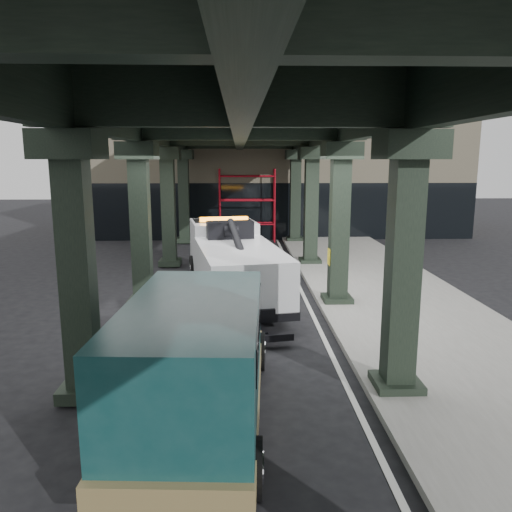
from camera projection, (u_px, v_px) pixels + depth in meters
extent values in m
plane|color=black|center=(256.00, 327.00, 13.60)|extent=(90.00, 90.00, 0.00)
cube|color=gray|center=(397.00, 302.00, 15.70)|extent=(5.00, 40.00, 0.15)
cube|color=silver|center=(308.00, 305.00, 15.62)|extent=(0.12, 38.00, 0.01)
cube|color=black|center=(403.00, 269.00, 9.28)|extent=(0.55, 0.55, 5.00)
cube|color=black|center=(410.00, 145.00, 8.86)|extent=(1.10, 1.10, 0.50)
cube|color=black|center=(396.00, 385.00, 9.73)|extent=(0.90, 0.90, 0.24)
cube|color=black|center=(339.00, 226.00, 15.17)|extent=(0.55, 0.55, 5.00)
cube|color=black|center=(342.00, 151.00, 14.74)|extent=(1.10, 1.10, 0.50)
cube|color=black|center=(337.00, 300.00, 15.61)|extent=(0.90, 0.90, 0.24)
cube|color=black|center=(311.00, 207.00, 21.06)|extent=(0.55, 0.55, 5.00)
cube|color=black|center=(312.00, 153.00, 20.63)|extent=(1.10, 1.10, 0.50)
cube|color=black|center=(310.00, 261.00, 21.50)|extent=(0.90, 0.90, 0.24)
cube|color=black|center=(295.00, 197.00, 26.94)|extent=(0.55, 0.55, 5.00)
cube|color=black|center=(296.00, 155.00, 26.52)|extent=(1.10, 1.10, 0.50)
cube|color=black|center=(295.00, 239.00, 27.39)|extent=(0.90, 0.90, 0.24)
cube|color=black|center=(77.00, 271.00, 9.08)|extent=(0.55, 0.55, 5.00)
cube|color=black|center=(69.00, 145.00, 8.66)|extent=(1.10, 1.10, 0.50)
cube|color=black|center=(86.00, 389.00, 9.53)|extent=(0.90, 0.90, 0.24)
cube|color=black|center=(141.00, 227.00, 14.97)|extent=(0.55, 0.55, 5.00)
cube|color=black|center=(137.00, 151.00, 14.54)|extent=(1.10, 1.10, 0.50)
cube|color=black|center=(144.00, 301.00, 15.41)|extent=(0.90, 0.90, 0.24)
cube|color=black|center=(168.00, 208.00, 20.86)|extent=(0.55, 0.55, 5.00)
cube|color=black|center=(167.00, 153.00, 20.43)|extent=(1.10, 1.10, 0.50)
cube|color=black|center=(170.00, 262.00, 21.30)|extent=(0.90, 0.90, 0.24)
cube|color=black|center=(184.00, 197.00, 26.74)|extent=(0.55, 0.55, 5.00)
cube|color=black|center=(183.00, 155.00, 26.31)|extent=(1.10, 1.10, 0.50)
cube|color=black|center=(185.00, 240.00, 27.19)|extent=(0.90, 0.90, 0.24)
cube|color=black|center=(342.00, 123.00, 14.59)|extent=(0.35, 32.00, 1.10)
cube|color=black|center=(136.00, 122.00, 14.39)|extent=(0.35, 32.00, 1.10)
cube|color=black|center=(240.00, 123.00, 14.49)|extent=(0.35, 32.00, 1.10)
cube|color=black|center=(240.00, 98.00, 14.36)|extent=(7.40, 32.00, 0.30)
cube|color=#C6B793|center=(276.00, 167.00, 32.52)|extent=(22.00, 10.00, 8.00)
cylinder|color=red|center=(220.00, 205.00, 27.79)|extent=(0.08, 0.08, 4.00)
cylinder|color=red|center=(220.00, 206.00, 27.00)|extent=(0.08, 0.08, 4.00)
cylinder|color=red|center=(274.00, 205.00, 27.89)|extent=(0.08, 0.08, 4.00)
cylinder|color=red|center=(275.00, 206.00, 27.10)|extent=(0.08, 0.08, 4.00)
cylinder|color=red|center=(247.00, 223.00, 28.03)|extent=(3.00, 0.08, 0.08)
cylinder|color=red|center=(247.00, 199.00, 27.78)|extent=(3.00, 0.08, 0.08)
cylinder|color=red|center=(247.00, 176.00, 27.53)|extent=(3.00, 0.08, 0.08)
cube|color=black|center=(234.00, 282.00, 15.90)|extent=(2.13, 7.15, 0.24)
cube|color=white|center=(224.00, 244.00, 18.07)|extent=(2.57, 2.61, 1.70)
cube|color=white|center=(220.00, 252.00, 19.11)|extent=(2.30, 1.03, 0.85)
cube|color=black|center=(222.00, 231.00, 18.21)|extent=(2.26, 1.56, 0.80)
cube|color=white|center=(240.00, 270.00, 14.74)|extent=(3.04, 5.04, 1.32)
cube|color=orange|center=(224.00, 219.00, 17.71)|extent=(1.72, 0.55, 0.15)
cube|color=black|center=(230.00, 230.00, 16.38)|extent=(1.59, 0.82, 0.57)
cylinder|color=black|center=(239.00, 246.00, 14.79)|extent=(0.78, 3.30, 1.27)
cube|color=black|center=(257.00, 327.00, 12.61)|extent=(0.50, 1.35, 0.17)
cube|color=black|center=(262.00, 338.00, 11.98)|extent=(1.53, 0.49, 0.17)
cylinder|color=black|center=(195.00, 270.00, 18.32)|extent=(0.50, 1.08, 1.04)
cylinder|color=silver|center=(195.00, 270.00, 18.32)|extent=(0.46, 0.63, 0.57)
cylinder|color=black|center=(250.00, 267.00, 18.73)|extent=(0.50, 1.08, 1.04)
cylinder|color=silver|center=(250.00, 267.00, 18.73)|extent=(0.46, 0.63, 0.57)
cylinder|color=black|center=(203.00, 291.00, 15.32)|extent=(0.50, 1.08, 1.04)
cylinder|color=silver|center=(203.00, 291.00, 15.32)|extent=(0.46, 0.63, 0.57)
cylinder|color=black|center=(269.00, 288.00, 15.73)|extent=(0.50, 1.08, 1.04)
cylinder|color=silver|center=(269.00, 288.00, 15.73)|extent=(0.46, 0.63, 0.57)
cylinder|color=black|center=(208.00, 302.00, 14.13)|extent=(0.50, 1.08, 1.04)
cylinder|color=silver|center=(208.00, 302.00, 14.13)|extent=(0.46, 0.63, 0.57)
cylinder|color=black|center=(279.00, 298.00, 14.55)|extent=(0.50, 1.08, 1.04)
cylinder|color=silver|center=(279.00, 298.00, 14.55)|extent=(0.46, 0.63, 0.57)
cube|color=#113D3E|center=(213.00, 327.00, 10.75)|extent=(2.08, 1.20, 0.89)
cube|color=#113D3E|center=(194.00, 360.00, 8.01)|extent=(2.32, 4.55, 1.92)
cube|color=olive|center=(198.00, 394.00, 8.55)|extent=(2.43, 5.64, 0.35)
cube|color=black|center=(210.00, 297.00, 10.21)|extent=(1.94, 0.53, 0.82)
cube|color=black|center=(196.00, 325.00, 8.21)|extent=(2.30, 3.67, 0.54)
cube|color=silver|center=(215.00, 336.00, 11.34)|extent=(1.98, 0.23, 0.30)
cylinder|color=black|center=(168.00, 351.00, 10.82)|extent=(0.32, 0.84, 0.83)
cylinder|color=silver|center=(168.00, 351.00, 10.82)|extent=(0.34, 0.47, 0.46)
cylinder|color=black|center=(258.00, 352.00, 10.78)|extent=(0.32, 0.84, 0.83)
cylinder|color=silver|center=(258.00, 352.00, 10.78)|extent=(0.34, 0.47, 0.46)
cylinder|color=black|center=(107.00, 466.00, 6.76)|extent=(0.32, 0.84, 0.83)
cylinder|color=silver|center=(107.00, 466.00, 6.76)|extent=(0.34, 0.47, 0.46)
cylinder|color=black|center=(252.00, 468.00, 6.71)|extent=(0.32, 0.84, 0.83)
cylinder|color=silver|center=(252.00, 468.00, 6.71)|extent=(0.34, 0.47, 0.46)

